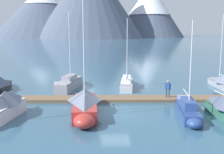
% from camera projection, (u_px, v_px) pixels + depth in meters
% --- Properties ---
extents(ground_plane, '(700.00, 700.00, 0.00)m').
position_uv_depth(ground_plane, '(115.00, 112.00, 23.79)').
color(ground_plane, '#335B75').
extents(mountain_west_summit, '(83.94, 83.94, 41.88)m').
position_uv_depth(mountain_west_summit, '(42.00, 12.00, 238.23)').
color(mountain_west_summit, '#4C566B').
rests_on(mountain_west_summit, ground).
extents(mountain_shoulder_ridge, '(61.27, 61.27, 45.94)m').
position_uv_depth(mountain_shoulder_ridge, '(150.00, 9.00, 247.05)').
color(mountain_shoulder_ridge, '#4C566B').
rests_on(mountain_shoulder_ridge, ground).
extents(dock, '(28.96, 3.13, 0.30)m').
position_uv_depth(dock, '(113.00, 99.00, 27.70)').
color(dock, brown).
rests_on(dock, ground).
extents(sailboat_nearest_berth, '(2.24, 6.25, 7.41)m').
position_uv_depth(sailboat_nearest_berth, '(1.00, 83.00, 32.08)').
color(sailboat_nearest_berth, black).
rests_on(sailboat_nearest_berth, ground).
extents(sailboat_second_berth, '(2.59, 6.02, 9.23)m').
position_uv_depth(sailboat_second_berth, '(2.00, 107.00, 21.76)').
color(sailboat_second_berth, white).
rests_on(sailboat_second_berth, ground).
extents(sailboat_mid_dock_port, '(2.96, 7.65, 8.98)m').
position_uv_depth(sailboat_mid_dock_port, '(71.00, 82.00, 33.41)').
color(sailboat_mid_dock_port, '#93939E').
rests_on(sailboat_mid_dock_port, ground).
extents(sailboat_mid_dock_starboard, '(2.26, 7.51, 9.37)m').
position_uv_depth(sailboat_mid_dock_starboard, '(85.00, 104.00, 22.89)').
color(sailboat_mid_dock_starboard, '#B2332D').
rests_on(sailboat_mid_dock_starboard, ground).
extents(sailboat_far_berth, '(2.18, 7.54, 8.19)m').
position_uv_depth(sailboat_far_berth, '(127.00, 83.00, 34.02)').
color(sailboat_far_berth, silver).
rests_on(sailboat_far_berth, ground).
extents(sailboat_outer_slip, '(2.11, 6.25, 7.64)m').
position_uv_depth(sailboat_outer_slip, '(189.00, 111.00, 22.20)').
color(sailboat_outer_slip, navy).
rests_on(sailboat_outer_slip, ground).
extents(sailboat_last_slip, '(1.63, 6.75, 8.65)m').
position_uv_depth(sailboat_last_slip, '(222.00, 82.00, 33.66)').
color(sailboat_last_slip, '#93939E').
rests_on(sailboat_last_slip, ground).
extents(person_on_dock, '(0.52, 0.38, 1.69)m').
position_uv_depth(person_on_dock, '(168.00, 88.00, 27.58)').
color(person_on_dock, '#384256').
rests_on(person_on_dock, dock).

